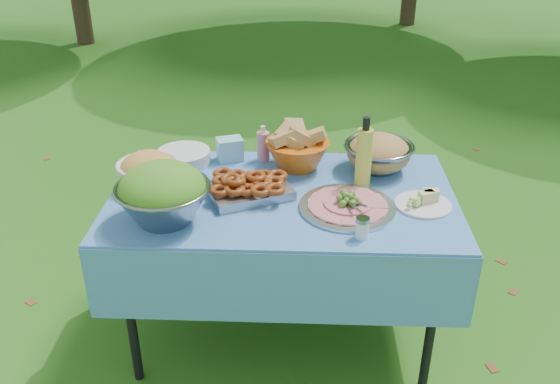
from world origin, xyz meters
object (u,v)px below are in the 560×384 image
at_px(picnic_table, 282,268).
at_px(bread_bowl, 298,147).
at_px(pasta_bowl_steel, 379,152).
at_px(oil_bottle, 364,152).
at_px(plate_stack, 184,157).
at_px(salad_bowl, 163,193).
at_px(charcuterie_platter, 348,199).

relative_size(picnic_table, bread_bowl, 4.95).
height_order(bread_bowl, pasta_bowl_steel, bread_bowl).
bearing_deg(picnic_table, bread_bowl, 77.78).
distance_m(pasta_bowl_steel, oil_bottle, 0.20).
bearing_deg(pasta_bowl_steel, picnic_table, -148.40).
xyz_separation_m(bread_bowl, pasta_bowl_steel, (0.37, -0.01, -0.01)).
relative_size(picnic_table, oil_bottle, 4.66).
bearing_deg(bread_bowl, picnic_table, -102.22).
bearing_deg(picnic_table, pasta_bowl_steel, 31.60).
distance_m(plate_stack, oil_bottle, 0.85).
bearing_deg(salad_bowl, charcuterie_platter, 9.72).
bearing_deg(bread_bowl, pasta_bowl_steel, -1.11).
bearing_deg(bread_bowl, oil_bottle, -30.85).
relative_size(pasta_bowl_steel, charcuterie_platter, 0.80).
height_order(picnic_table, bread_bowl, bread_bowl).
bearing_deg(plate_stack, picnic_table, -31.78).
xyz_separation_m(picnic_table, salad_bowl, (-0.45, -0.24, 0.50)).
xyz_separation_m(picnic_table, pasta_bowl_steel, (0.43, 0.26, 0.46)).
xyz_separation_m(plate_stack, charcuterie_platter, (0.74, -0.41, 0.01)).
xyz_separation_m(salad_bowl, pasta_bowl_steel, (0.88, 0.50, -0.04)).
distance_m(picnic_table, pasta_bowl_steel, 0.68).
bearing_deg(picnic_table, charcuterie_platter, -22.73).
xyz_separation_m(charcuterie_platter, oil_bottle, (0.08, 0.21, 0.11)).
relative_size(salad_bowl, bread_bowl, 1.24).
xyz_separation_m(plate_stack, bread_bowl, (0.53, -0.02, 0.07)).
bearing_deg(plate_stack, salad_bowl, -87.41).
relative_size(salad_bowl, plate_stack, 1.46).
bearing_deg(charcuterie_platter, oil_bottle, 70.34).
bearing_deg(salad_bowl, picnic_table, 27.51).
bearing_deg(oil_bottle, bread_bowl, 149.15).
bearing_deg(charcuterie_platter, picnic_table, 157.27).
xyz_separation_m(salad_bowl, bread_bowl, (0.51, 0.51, -0.02)).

